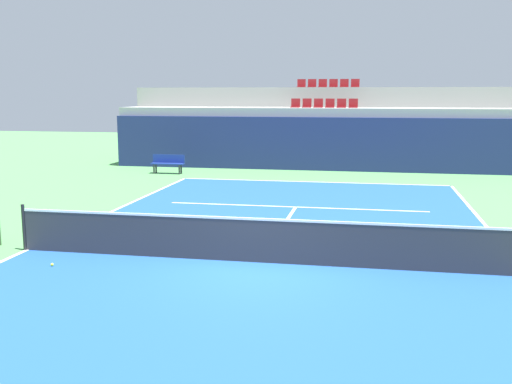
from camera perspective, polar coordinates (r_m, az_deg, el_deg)
name	(u,v)px	position (r m, az deg, el deg)	size (l,w,h in m)	color
ground_plane	(259,263)	(12.80, 0.24, -6.81)	(80.00, 80.00, 0.00)	#4C8C4C
court_surface	(259,263)	(12.80, 0.24, -6.79)	(11.00, 24.00, 0.01)	#1E4C99
baseline_far	(313,182)	(24.40, 5.45, 0.97)	(11.00, 0.10, 0.00)	white
sideline_left	(27,250)	(14.78, -21.10, -5.20)	(0.10, 24.00, 0.00)	white
service_line_far	(296,207)	(18.96, 3.83, -1.45)	(8.26, 0.10, 0.00)	white
centre_service_line	(281,229)	(15.86, 2.39, -3.59)	(0.10, 6.40, 0.00)	white
back_wall	(321,144)	(28.07, 6.25, 4.60)	(20.19, 0.30, 2.50)	navy
stands_tier_lower	(323,138)	(29.39, 6.48, 5.21)	(20.19, 2.40, 2.91)	#9E9E99
stands_tier_upper	(327,125)	(31.75, 6.84, 6.41)	(20.19, 2.40, 3.90)	#9E9E99
seating_row_lower	(324,105)	(29.42, 6.55, 8.29)	(3.25, 0.44, 0.44)	maroon
seating_row_upper	(328,85)	(31.81, 6.92, 10.16)	(3.25, 0.44, 0.44)	maroon
tennis_net	(259,240)	(12.67, 0.24, -4.60)	(11.08, 0.08, 1.07)	black
player_bench	(168,162)	(27.23, -8.45, 2.84)	(1.50, 0.40, 0.85)	navy
tennis_ball_0	(52,265)	(13.23, -18.99, -6.61)	(0.07, 0.07, 0.07)	#CCE033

